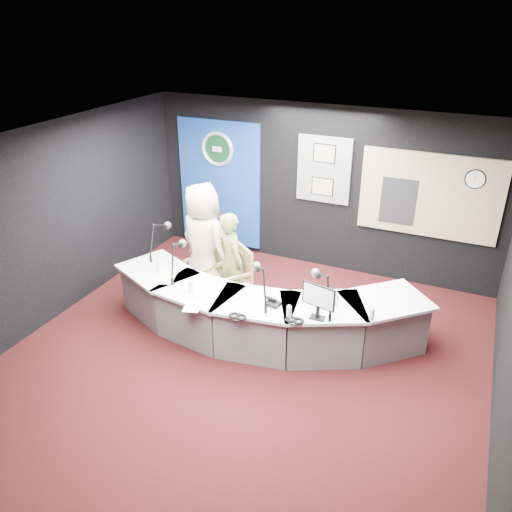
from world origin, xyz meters
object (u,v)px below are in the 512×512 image
at_px(armchair_right, 232,280).
at_px(person_man, 203,243).
at_px(person_woman, 231,262).
at_px(armchair_left, 205,272).
at_px(broadcast_desk, 259,312).

relative_size(armchair_right, person_man, 0.49).
relative_size(person_man, person_woman, 1.22).
height_order(armchair_right, person_woman, person_woman).
distance_m(armchair_right, person_woman, 0.32).
bearing_deg(person_man, armchair_left, -0.00).
distance_m(armchair_left, armchair_right, 0.52).
height_order(armchair_left, person_woman, person_woman).
xyz_separation_m(armchair_right, person_man, (-0.51, 0.08, 0.48)).
xyz_separation_m(armchair_left, person_man, (0.00, 0.00, 0.49)).
bearing_deg(person_woman, armchair_right, -0.00).
bearing_deg(armchair_right, armchair_left, -151.38).
height_order(broadcast_desk, armchair_left, armchair_left).
relative_size(broadcast_desk, armchair_left, 5.01).
height_order(armchair_left, armchair_right, armchair_right).
relative_size(armchair_right, person_woman, 0.59).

